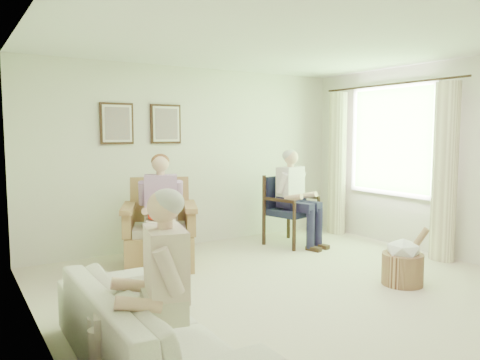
{
  "coord_description": "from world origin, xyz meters",
  "views": [
    {
      "loc": [
        -3.08,
        -3.46,
        1.66
      ],
      "look_at": [
        0.1,
        1.63,
        1.05
      ],
      "focal_mm": 35.0,
      "sensor_mm": 36.0,
      "label": 1
    }
  ],
  "objects_px": {
    "sofa": "(150,327)",
    "red_hat": "(161,213)",
    "person_wicker": "(163,203)",
    "hatbox": "(403,262)",
    "wicker_armchair": "(159,239)",
    "wood_armchair": "(288,207)",
    "person_sofa": "(162,279)",
    "person_dark": "(295,190)"
  },
  "relations": [
    {
      "from": "person_wicker",
      "to": "hatbox",
      "type": "xyz_separation_m",
      "value": [
        1.99,
        -1.95,
        -0.55
      ]
    },
    {
      "from": "wicker_armchair",
      "to": "person_wicker",
      "type": "distance_m",
      "value": 0.48
    },
    {
      "from": "wicker_armchair",
      "to": "person_dark",
      "type": "bearing_deg",
      "value": 21.65
    },
    {
      "from": "wood_armchair",
      "to": "person_sofa",
      "type": "xyz_separation_m",
      "value": [
        -3.15,
        -2.75,
        0.17
      ]
    },
    {
      "from": "wood_armchair",
      "to": "person_sofa",
      "type": "bearing_deg",
      "value": -153.38
    },
    {
      "from": "person_wicker",
      "to": "wood_armchair",
      "type": "bearing_deg",
      "value": 30.04
    },
    {
      "from": "sofa",
      "to": "hatbox",
      "type": "bearing_deg",
      "value": -84.44
    },
    {
      "from": "wicker_armchair",
      "to": "person_dark",
      "type": "distance_m",
      "value": 2.16
    },
    {
      "from": "sofa",
      "to": "person_dark",
      "type": "distance_m",
      "value": 3.96
    },
    {
      "from": "wicker_armchair",
      "to": "red_hat",
      "type": "relative_size",
      "value": 3.62
    },
    {
      "from": "sofa",
      "to": "person_dark",
      "type": "relative_size",
      "value": 1.52
    },
    {
      "from": "wicker_armchair",
      "to": "person_dark",
      "type": "height_order",
      "value": "person_dark"
    },
    {
      "from": "sofa",
      "to": "red_hat",
      "type": "distance_m",
      "value": 2.31
    },
    {
      "from": "red_hat",
      "to": "wicker_armchair",
      "type": "bearing_deg",
      "value": 72.66
    },
    {
      "from": "person_dark",
      "to": "person_sofa",
      "type": "bearing_deg",
      "value": -155.14
    },
    {
      "from": "wicker_armchair",
      "to": "hatbox",
      "type": "height_order",
      "value": "wicker_armchair"
    },
    {
      "from": "wood_armchair",
      "to": "sofa",
      "type": "distance_m",
      "value": 4.03
    },
    {
      "from": "wicker_armchair",
      "to": "red_hat",
      "type": "bearing_deg",
      "value": -84.26
    },
    {
      "from": "hatbox",
      "to": "wood_armchair",
      "type": "bearing_deg",
      "value": 86.85
    },
    {
      "from": "person_dark",
      "to": "person_sofa",
      "type": "relative_size",
      "value": 1.09
    },
    {
      "from": "wicker_armchair",
      "to": "person_wicker",
      "type": "relative_size",
      "value": 0.79
    },
    {
      "from": "sofa",
      "to": "red_hat",
      "type": "height_order",
      "value": "red_hat"
    },
    {
      "from": "person_wicker",
      "to": "person_dark",
      "type": "height_order",
      "value": "person_dark"
    },
    {
      "from": "sofa",
      "to": "person_wicker",
      "type": "height_order",
      "value": "person_wicker"
    },
    {
      "from": "person_wicker",
      "to": "hatbox",
      "type": "distance_m",
      "value": 2.84
    },
    {
      "from": "person_wicker",
      "to": "person_sofa",
      "type": "height_order",
      "value": "person_wicker"
    },
    {
      "from": "sofa",
      "to": "person_wicker",
      "type": "xyz_separation_m",
      "value": [
        1.05,
        2.25,
        0.5
      ]
    },
    {
      "from": "wicker_armchair",
      "to": "sofa",
      "type": "distance_m",
      "value": 2.61
    },
    {
      "from": "red_hat",
      "to": "person_sofa",
      "type": "bearing_deg",
      "value": -112.19
    },
    {
      "from": "wicker_armchair",
      "to": "hatbox",
      "type": "xyz_separation_m",
      "value": [
        1.99,
        -2.09,
        -0.09
      ]
    },
    {
      "from": "person_sofa",
      "to": "red_hat",
      "type": "height_order",
      "value": "person_sofa"
    },
    {
      "from": "wood_armchair",
      "to": "sofa",
      "type": "height_order",
      "value": "wood_armchair"
    },
    {
      "from": "sofa",
      "to": "person_sofa",
      "type": "distance_m",
      "value": 0.49
    },
    {
      "from": "sofa",
      "to": "hatbox",
      "type": "height_order",
      "value": "hatbox"
    },
    {
      "from": "wicker_armchair",
      "to": "wood_armchair",
      "type": "bearing_deg",
      "value": 26.17
    },
    {
      "from": "person_sofa",
      "to": "wood_armchair",
      "type": "bearing_deg",
      "value": 144.65
    },
    {
      "from": "wicker_armchair",
      "to": "hatbox",
      "type": "relative_size",
      "value": 1.67
    },
    {
      "from": "person_dark",
      "to": "wicker_armchair",
      "type": "bearing_deg",
      "value": 164.05
    },
    {
      "from": "wicker_armchair",
      "to": "red_hat",
      "type": "distance_m",
      "value": 0.51
    },
    {
      "from": "wood_armchair",
      "to": "person_dark",
      "type": "xyz_separation_m",
      "value": [
        0.0,
        -0.17,
        0.27
      ]
    },
    {
      "from": "person_wicker",
      "to": "red_hat",
      "type": "bearing_deg",
      "value": -96.05
    },
    {
      "from": "wood_armchair",
      "to": "person_dark",
      "type": "height_order",
      "value": "person_dark"
    }
  ]
}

